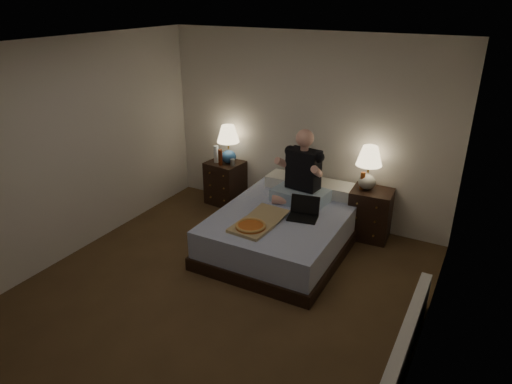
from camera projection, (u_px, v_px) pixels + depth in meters
The scene contains 18 objects.
floor at pixel (215, 297), 4.77m from camera, with size 4.00×4.50×0.00m, color brown.
ceiling at pixel (204, 48), 3.76m from camera, with size 4.00×4.50×0.00m, color white.
wall_back at pixel (305, 129), 6.07m from camera, with size 4.00×2.50×0.00m, color white.
wall_left at pixel (63, 154), 5.15m from camera, with size 4.50×2.50×0.00m, color white.
wall_right at pixel (434, 238), 3.39m from camera, with size 4.50×2.50×0.00m, color white.
bed at pixel (284, 230), 5.60m from camera, with size 1.46×1.95×0.49m, color #6174C2.
nightstand_left at pixel (226, 182), 6.79m from camera, with size 0.49×0.44×0.64m, color black.
nightstand_right at pixel (370, 213), 5.83m from camera, with size 0.50×0.45×0.65m, color black.
lamp_left at pixel (228, 144), 6.52m from camera, with size 0.32×0.32×0.56m, color #285695, non-canonical shape.
lamp_right at pixel (368, 168), 5.62m from camera, with size 0.32×0.32×0.56m, color #9C9B93, non-canonical shape.
water_bottle at pixel (216, 154), 6.61m from camera, with size 0.07×0.07×0.25m, color white.
soda_can at pixel (232, 162), 6.51m from camera, with size 0.07×0.07×0.10m, color #A0A09B.
beer_bottle_left at pixel (220, 157), 6.51m from camera, with size 0.06×0.06×0.23m, color #4F1C0B.
beer_bottle_right at pixel (362, 181), 5.67m from camera, with size 0.06×0.06×0.23m, color #59290C.
person at pixel (302, 167), 5.59m from camera, with size 0.66×0.52×0.93m, color black, non-canonical shape.
laptop at pixel (303, 209), 5.29m from camera, with size 0.34×0.28×0.24m, color black, non-canonical shape.
pizza_box at pixel (251, 227), 5.07m from camera, with size 0.40×0.76×0.08m, color tan, non-canonical shape.
radiator at pixel (407, 340), 3.90m from camera, with size 0.10×1.60×0.40m, color white.
Camera 1 is at (2.26, -3.23, 2.92)m, focal length 32.00 mm.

